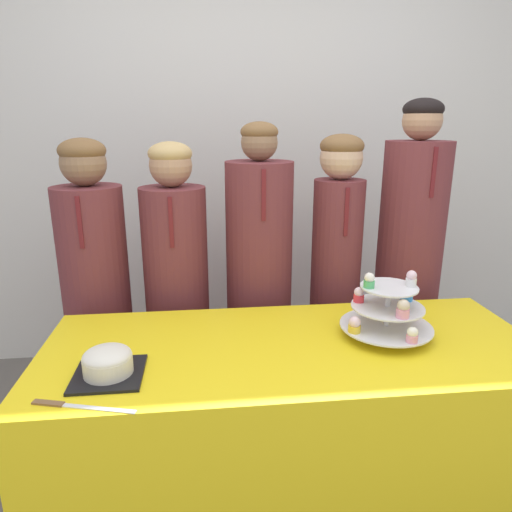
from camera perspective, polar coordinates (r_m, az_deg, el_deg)
wall_back at (r=2.90m, az=-0.59°, el=13.58°), size 9.00×0.06×2.70m
table at (r=1.86m, az=4.27°, el=-20.92°), size 1.77×0.71×0.73m
round_cake at (r=1.53m, az=-18.05°, el=-12.55°), size 0.21×0.21×0.09m
cake_knife at (r=1.44m, az=-22.62°, el=-16.85°), size 0.30×0.10×0.01m
cupcake_stand at (r=1.75m, az=16.16°, el=-6.40°), size 0.34×0.34×0.25m
student_0 at (r=2.29m, az=-19.18°, el=-5.36°), size 0.31×0.31×1.43m
student_1 at (r=2.23m, az=-9.77°, el=-5.41°), size 0.30×0.31×1.41m
student_2 at (r=2.23m, az=0.38°, el=-4.36°), size 0.31×0.32×1.50m
student_3 at (r=2.30m, az=9.83°, el=-3.40°), size 0.24×0.25×1.44m
student_4 at (r=2.41m, az=18.36°, el=-2.23°), size 0.31×0.32×1.60m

